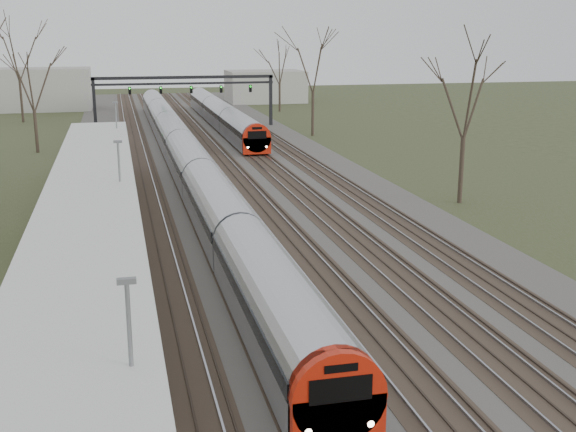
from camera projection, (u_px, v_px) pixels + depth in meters
name	position (u px, v px, depth m)	size (l,w,h in m)	color
track_bed	(224.00, 175.00, 56.67)	(24.00, 160.00, 0.22)	#474442
platform	(97.00, 237.00, 37.98)	(3.50, 69.00, 1.00)	#9E9B93
canopy	(90.00, 191.00, 32.87)	(4.10, 50.00, 3.11)	slate
signal_gantry	(185.00, 86.00, 83.75)	(21.00, 0.59, 6.08)	black
tree_east_far	(466.00, 92.00, 45.72)	(5.00, 5.00, 10.30)	#2D231C
train_near	(181.00, 148.00, 60.97)	(2.62, 90.21, 3.05)	#AFB1B9
train_far	(221.00, 114.00, 85.76)	(2.62, 45.21, 3.05)	#AFB1B9
passenger	(73.00, 379.00, 19.53)	(0.60, 0.39, 1.65)	#2D2B53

